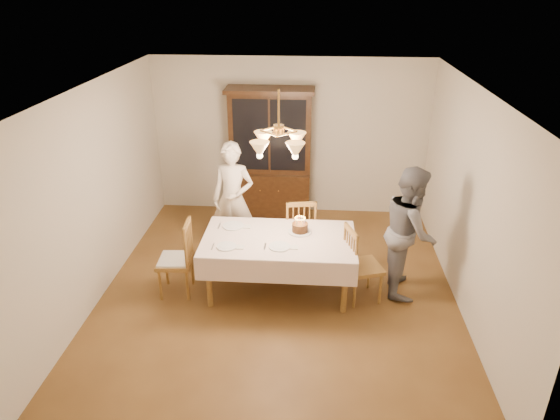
# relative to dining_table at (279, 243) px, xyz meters

# --- Properties ---
(ground) EXTENTS (5.00, 5.00, 0.00)m
(ground) POSITION_rel_dining_table_xyz_m (0.00, 0.00, -0.68)
(ground) COLOR brown
(ground) RESTS_ON ground
(room_shell) EXTENTS (5.00, 5.00, 5.00)m
(room_shell) POSITION_rel_dining_table_xyz_m (0.00, 0.00, 0.90)
(room_shell) COLOR white
(room_shell) RESTS_ON ground
(dining_table) EXTENTS (1.90, 1.10, 0.76)m
(dining_table) POSITION_rel_dining_table_xyz_m (0.00, 0.00, 0.00)
(dining_table) COLOR brown
(dining_table) RESTS_ON ground
(china_hutch) EXTENTS (1.38, 0.54, 2.16)m
(china_hutch) POSITION_rel_dining_table_xyz_m (-0.31, 2.25, 0.36)
(china_hutch) COLOR black
(china_hutch) RESTS_ON ground
(chair_far_side) EXTENTS (0.50, 0.48, 1.00)m
(chair_far_side) POSITION_rel_dining_table_xyz_m (0.23, 0.74, -0.24)
(chair_far_side) COLOR brown
(chair_far_side) RESTS_ON ground
(chair_left_end) EXTENTS (0.45, 0.46, 1.00)m
(chair_left_end) POSITION_rel_dining_table_xyz_m (-1.29, -0.15, -0.23)
(chair_left_end) COLOR brown
(chair_left_end) RESTS_ON ground
(chair_right_end) EXTENTS (0.54, 0.55, 1.00)m
(chair_right_end) POSITION_rel_dining_table_xyz_m (1.04, -0.11, -0.24)
(chair_right_end) COLOR brown
(chair_right_end) RESTS_ON ground
(elderly_woman) EXTENTS (0.65, 0.47, 1.66)m
(elderly_woman) POSITION_rel_dining_table_xyz_m (-0.73, 0.99, 0.15)
(elderly_woman) COLOR white
(elderly_woman) RESTS_ON ground
(adult_in_grey) EXTENTS (0.69, 0.86, 1.68)m
(adult_in_grey) POSITION_rel_dining_table_xyz_m (1.63, 0.16, 0.16)
(adult_in_grey) COLOR slate
(adult_in_grey) RESTS_ON ground
(birthday_cake) EXTENTS (0.30, 0.30, 0.21)m
(birthday_cake) POSITION_rel_dining_table_xyz_m (0.26, 0.18, 0.13)
(birthday_cake) COLOR white
(birthday_cake) RESTS_ON dining_table
(place_setting_near_left) EXTENTS (0.39, 0.24, 0.02)m
(place_setting_near_left) POSITION_rel_dining_table_xyz_m (-0.60, -0.27, 0.08)
(place_setting_near_left) COLOR white
(place_setting_near_left) RESTS_ON dining_table
(place_setting_near_right) EXTENTS (0.41, 0.26, 0.02)m
(place_setting_near_right) POSITION_rel_dining_table_xyz_m (0.04, -0.23, 0.08)
(place_setting_near_right) COLOR white
(place_setting_near_right) RESTS_ON dining_table
(place_setting_far_left) EXTENTS (0.42, 0.27, 0.02)m
(place_setting_far_left) POSITION_rel_dining_table_xyz_m (-0.61, 0.27, 0.08)
(place_setting_far_left) COLOR white
(place_setting_far_left) RESTS_ON dining_table
(chandelier) EXTENTS (0.62, 0.62, 0.73)m
(chandelier) POSITION_rel_dining_table_xyz_m (-0.00, -0.00, 1.29)
(chandelier) COLOR #BF8C3F
(chandelier) RESTS_ON ground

